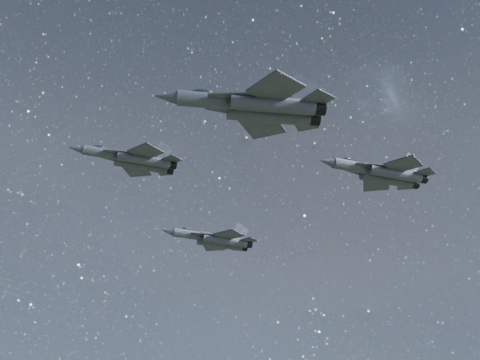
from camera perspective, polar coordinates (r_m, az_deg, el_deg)
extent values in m
cylinder|color=#373A45|center=(76.97, -13.35, 2.62)|extent=(6.47, 2.29, 1.34)
cone|color=#373A45|center=(76.70, -16.38, 3.11)|extent=(2.22, 1.50, 1.20)
ellipsoid|color=#1B2631|center=(77.18, -14.06, 3.16)|extent=(2.15, 1.20, 0.66)
cube|color=#373A45|center=(77.49, -10.12, 2.06)|extent=(7.14, 2.35, 1.11)
cylinder|color=#373A45|center=(76.61, -9.76, 2.04)|extent=(7.32, 2.42, 1.34)
cylinder|color=#373A45|center=(78.12, -10.02, 1.49)|extent=(7.32, 2.42, 1.34)
cylinder|color=black|center=(77.32, -6.91, 1.57)|extent=(1.29, 1.39, 1.23)
cylinder|color=black|center=(78.81, -7.23, 1.03)|extent=(1.29, 1.39, 1.23)
cube|color=#373A45|center=(76.07, -12.08, 2.76)|extent=(4.49, 1.11, 0.10)
cube|color=#373A45|center=(78.10, -12.38, 1.99)|extent=(4.51, 2.40, 0.10)
cube|color=#373A45|center=(74.88, -9.54, 2.87)|extent=(4.87, 4.92, 0.17)
cube|color=#373A45|center=(79.98, -10.44, 0.99)|extent=(4.44, 4.67, 0.17)
cube|color=#373A45|center=(76.37, -6.94, 2.08)|extent=(2.88, 2.90, 0.13)
cube|color=#373A45|center=(79.79, -7.66, 0.85)|extent=(2.61, 2.71, 0.13)
cube|color=#373A45|center=(77.61, -7.84, 2.88)|extent=(2.99, 0.50, 3.05)
cube|color=#373A45|center=(79.46, -8.22, 2.18)|extent=(2.93, 0.83, 3.05)
cylinder|color=#373A45|center=(90.74, -4.79, -5.58)|extent=(6.90, 2.83, 1.42)
cone|color=#373A45|center=(89.47, -7.43, -5.15)|extent=(2.41, 1.71, 1.28)
ellipsoid|color=#1B2631|center=(90.64, -5.42, -5.07)|extent=(2.32, 1.40, 0.70)
cube|color=#373A45|center=(92.32, -2.01, -6.04)|extent=(7.60, 2.93, 1.19)
cylinder|color=#373A45|center=(91.52, -1.58, -6.14)|extent=(7.79, 3.02, 1.42)
cylinder|color=#373A45|center=(93.10, -2.03, -6.48)|extent=(7.79, 3.02, 1.42)
cylinder|color=black|center=(93.13, 0.81, -6.50)|extent=(1.44, 1.54, 1.31)
cylinder|color=black|center=(94.69, 0.33, -6.84)|extent=(1.44, 1.54, 1.31)
cube|color=#373A45|center=(90.14, -3.54, -5.56)|extent=(4.76, 1.11, 0.11)
cube|color=#373A45|center=(92.31, -4.10, -6.03)|extent=(4.75, 2.80, 0.11)
cube|color=#373A45|center=(89.62, -1.14, -5.59)|extent=(5.22, 5.23, 0.18)
cube|color=#373A45|center=(95.01, -2.64, -6.76)|extent=(4.58, 4.86, 0.18)
cube|color=#373A45|center=(92.04, 0.92, -6.14)|extent=(3.09, 3.10, 0.14)
cube|color=#373A45|center=(95.63, -0.17, -6.91)|extent=(2.69, 2.81, 0.14)
cube|color=#373A45|center=(92.91, -0.01, -5.32)|extent=(3.17, 0.58, 3.25)
cube|color=#373A45|center=(94.86, -0.58, -5.76)|extent=(3.07, 1.07, 3.25)
cylinder|color=#373A45|center=(63.63, -2.58, 8.03)|extent=(8.55, 2.31, 1.78)
cone|color=#373A45|center=(63.43, -7.56, 8.38)|extent=(2.84, 1.77, 1.60)
ellipsoid|color=#1B2631|center=(64.01, -3.80, 8.76)|extent=(2.79, 1.37, 0.88)
cube|color=#373A45|center=(64.35, 2.73, 7.54)|extent=(9.45, 2.30, 1.48)
cylinder|color=#373A45|center=(63.21, 3.35, 7.68)|extent=(9.69, 2.39, 1.78)
cylinder|color=#373A45|center=(65.09, 2.94, 6.59)|extent=(9.69, 2.39, 1.78)
cylinder|color=black|center=(64.37, 7.97, 7.23)|extent=(1.59, 1.74, 1.64)
cylinder|color=black|center=(66.21, 7.43, 6.18)|extent=(1.59, 1.74, 1.64)
cube|color=#373A45|center=(62.48, -0.53, 8.55)|extent=(6.06, 2.72, 0.14)
cube|color=#373A45|center=(65.03, -0.92, 7.04)|extent=(6.05, 2.01, 0.14)
cube|color=#373A45|center=(61.09, 3.65, 9.27)|extent=(6.15, 6.38, 0.23)
cube|color=#373A45|center=(67.45, 2.29, 5.54)|extent=(6.39, 6.52, 0.23)
cube|color=#373A45|center=(63.20, 7.92, 8.17)|extent=(3.62, 3.72, 0.17)
cube|color=#373A45|center=(67.43, 6.71, 5.72)|extent=(3.77, 3.83, 0.17)
cube|color=#373A45|center=(64.88, 6.25, 9.14)|extent=(3.95, 0.75, 4.06)
cube|color=#373A45|center=(67.15, 5.65, 7.77)|extent=(3.98, 0.57, 4.06)
cylinder|color=#373A45|center=(80.18, 11.75, 1.31)|extent=(7.49, 2.58, 1.55)
cone|color=#373A45|center=(77.93, 8.76, 1.88)|extent=(2.56, 1.72, 1.39)
ellipsoid|color=#1B2631|center=(79.93, 10.98, 1.92)|extent=(2.49, 1.37, 0.76)
cube|color=#373A45|center=(82.83, 14.81, 0.69)|extent=(8.27, 2.64, 1.29)
cylinder|color=#373A45|center=(82.14, 15.45, 0.66)|extent=(8.47, 2.72, 1.55)
cylinder|color=#373A45|center=(83.57, 14.69, 0.09)|extent=(8.47, 2.72, 1.55)
cylinder|color=black|center=(84.74, 17.98, 0.17)|extent=(1.48, 1.60, 1.43)
cylinder|color=black|center=(86.13, 17.20, -0.37)|extent=(1.48, 1.60, 1.43)
cube|color=#373A45|center=(80.04, 13.35, 1.43)|extent=(5.21, 1.34, 0.12)
cube|color=#373A45|center=(82.02, 12.35, 0.63)|extent=(5.23, 2.73, 0.12)
cube|color=#373A45|center=(80.43, 16.27, 1.51)|extent=(5.64, 5.70, 0.20)
cube|color=#373A45|center=(85.30, 13.68, -0.42)|extent=(5.17, 5.43, 0.20)
cube|color=#373A45|center=(83.70, 18.27, 0.69)|extent=(3.33, 3.36, 0.15)
cube|color=#373A45|center=(86.90, 16.48, -0.56)|extent=(3.04, 3.15, 0.15)
cube|color=#373A45|center=(84.40, 17.00, 1.56)|extent=(3.46, 0.57, 3.53)
cube|color=#373A45|center=(86.14, 16.04, 0.86)|extent=(3.40, 0.92, 3.53)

